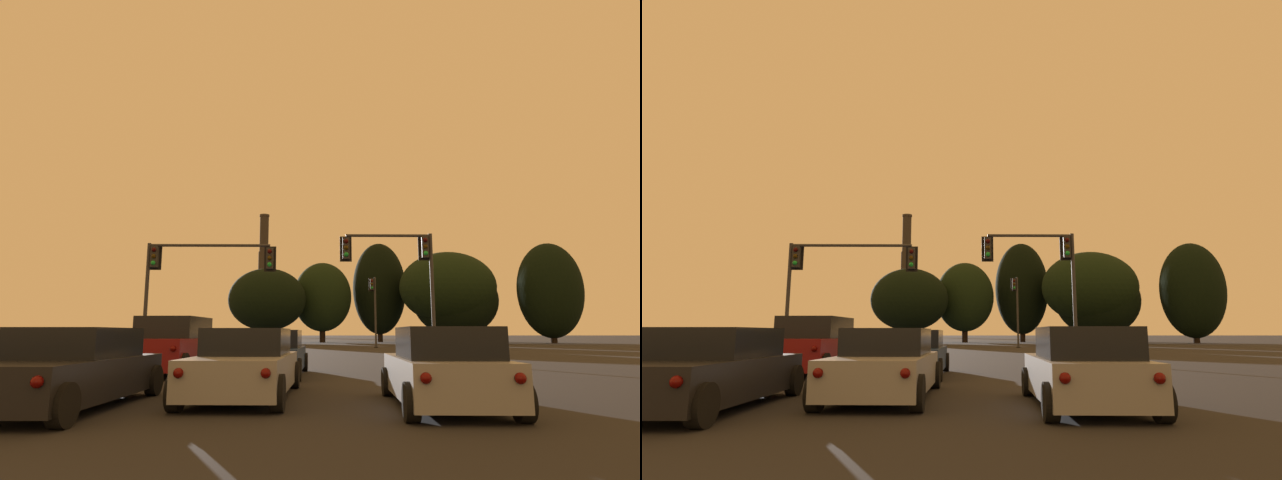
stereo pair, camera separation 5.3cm
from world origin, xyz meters
The scene contains 15 objects.
sedan_left_lane_second centered at (-3.27, 9.10, 0.67)m, with size 2.09×4.75×1.43m.
sedan_center_lane_front centered at (-0.13, 16.04, 0.67)m, with size 2.14×4.76×1.43m.
sedan_center_lane_second centered at (-0.29, 10.54, 0.67)m, with size 2.16×4.77×1.43m.
hatchback_right_lane_second centered at (3.49, 9.06, 0.66)m, with size 2.04×4.16×1.44m.
suv_left_lane_front centered at (-3.51, 16.68, 0.90)m, with size 2.33×4.99×1.86m.
traffic_light_overhead_left centered at (-4.78, 23.87, 4.37)m, with size 6.39×0.50×5.66m.
traffic_light_overhead_right centered at (5.41, 23.61, 4.65)m, with size 4.63×0.50×6.12m.
traffic_light_far_right centered at (6.81, 46.29, 4.24)m, with size 0.78×0.50×6.49m.
smokestack centered at (-15.59, 167.90, 16.39)m, with size 6.72×6.72×41.64m.
treeline_far_left centered at (20.28, 70.42, 7.72)m, with size 13.59×12.23×12.77m.
treeline_right_mid centered at (33.97, 68.31, 7.17)m, with size 8.73×7.85×13.75m.
treeline_left_mid centered at (-5.21, 69.37, 5.93)m, with size 10.79×9.71×10.24m.
treeline_far_right centered at (21.55, 71.28, 5.96)m, with size 12.06×10.85×11.09m.
treeline_center_left centered at (11.44, 76.93, 8.15)m, with size 8.17×7.35×15.18m.
treeline_center_right centered at (2.55, 73.34, 6.56)m, with size 8.54×7.69×11.61m.
Camera 1 is at (1.09, -0.28, 1.33)m, focal length 28.00 mm.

